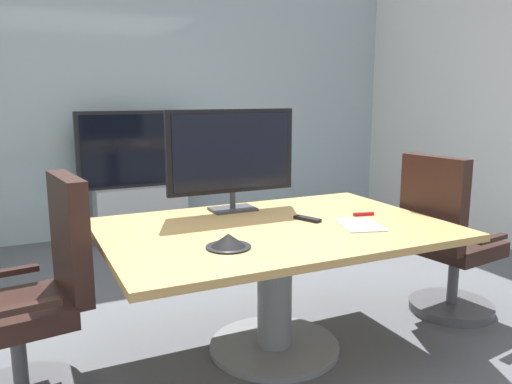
{
  "coord_description": "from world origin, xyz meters",
  "views": [
    {
      "loc": [
        -1.2,
        -2.54,
        1.47
      ],
      "look_at": [
        0.08,
        0.16,
        0.89
      ],
      "focal_mm": 35.73,
      "sensor_mm": 36.0,
      "label": 1
    }
  ],
  "objects_px": {
    "tv_monitor": "(232,154)",
    "office_chair_left": "(37,309)",
    "conference_table": "(275,256)",
    "wall_display_unit": "(140,197)",
    "conference_phone": "(228,241)",
    "remote_control": "(307,219)",
    "office_chair_right": "(447,249)"
  },
  "relations": [
    {
      "from": "office_chair_right",
      "to": "wall_display_unit",
      "type": "relative_size",
      "value": 0.83
    },
    {
      "from": "office_chair_left",
      "to": "tv_monitor",
      "type": "distance_m",
      "value": 1.41
    },
    {
      "from": "office_chair_right",
      "to": "conference_phone",
      "type": "height_order",
      "value": "office_chair_right"
    },
    {
      "from": "office_chair_right",
      "to": "remote_control",
      "type": "height_order",
      "value": "office_chair_right"
    },
    {
      "from": "office_chair_right",
      "to": "tv_monitor",
      "type": "bearing_deg",
      "value": 59.59
    },
    {
      "from": "tv_monitor",
      "to": "remote_control",
      "type": "relative_size",
      "value": 4.94
    },
    {
      "from": "conference_table",
      "to": "remote_control",
      "type": "distance_m",
      "value": 0.3
    },
    {
      "from": "conference_phone",
      "to": "wall_display_unit",
      "type": "bearing_deg",
      "value": 85.57
    },
    {
      "from": "office_chair_left",
      "to": "tv_monitor",
      "type": "height_order",
      "value": "tv_monitor"
    },
    {
      "from": "office_chair_left",
      "to": "remote_control",
      "type": "relative_size",
      "value": 6.41
    },
    {
      "from": "office_chair_left",
      "to": "wall_display_unit",
      "type": "relative_size",
      "value": 0.83
    },
    {
      "from": "conference_table",
      "to": "wall_display_unit",
      "type": "bearing_deg",
      "value": 93.67
    },
    {
      "from": "office_chair_right",
      "to": "wall_display_unit",
      "type": "bearing_deg",
      "value": 19.56
    },
    {
      "from": "office_chair_left",
      "to": "office_chair_right",
      "type": "xyz_separation_m",
      "value": [
        2.5,
        -0.13,
        0.0
      ]
    },
    {
      "from": "tv_monitor",
      "to": "office_chair_left",
      "type": "bearing_deg",
      "value": -161.11
    },
    {
      "from": "conference_phone",
      "to": "conference_table",
      "type": "bearing_deg",
      "value": 34.34
    },
    {
      "from": "office_chair_left",
      "to": "conference_phone",
      "type": "xyz_separation_m",
      "value": [
        0.86,
        -0.33,
        0.32
      ]
    },
    {
      "from": "remote_control",
      "to": "office_chair_left",
      "type": "bearing_deg",
      "value": 156.37
    },
    {
      "from": "wall_display_unit",
      "to": "remote_control",
      "type": "bearing_deg",
      "value": -81.29
    },
    {
      "from": "conference_table",
      "to": "conference_phone",
      "type": "xyz_separation_m",
      "value": [
        -0.39,
        -0.27,
        0.21
      ]
    },
    {
      "from": "conference_table",
      "to": "tv_monitor",
      "type": "bearing_deg",
      "value": 97.62
    },
    {
      "from": "office_chair_left",
      "to": "tv_monitor",
      "type": "xyz_separation_m",
      "value": [
        1.19,
        0.41,
        0.65
      ]
    },
    {
      "from": "office_chair_right",
      "to": "remote_control",
      "type": "relative_size",
      "value": 6.41
    },
    {
      "from": "tv_monitor",
      "to": "wall_display_unit",
      "type": "height_order",
      "value": "tv_monitor"
    },
    {
      "from": "tv_monitor",
      "to": "wall_display_unit",
      "type": "xyz_separation_m",
      "value": [
        -0.11,
        2.17,
        -0.66
      ]
    },
    {
      "from": "conference_table",
      "to": "office_chair_right",
      "type": "height_order",
      "value": "office_chair_right"
    },
    {
      "from": "wall_display_unit",
      "to": "conference_table",
      "type": "bearing_deg",
      "value": -86.33
    },
    {
      "from": "remote_control",
      "to": "wall_display_unit",
      "type": "bearing_deg",
      "value": 76.29
    },
    {
      "from": "office_chair_left",
      "to": "wall_display_unit",
      "type": "bearing_deg",
      "value": 149.55
    },
    {
      "from": "conference_table",
      "to": "conference_phone",
      "type": "relative_size",
      "value": 8.6
    },
    {
      "from": "office_chair_left",
      "to": "conference_table",
      "type": "bearing_deg",
      "value": 79.41
    },
    {
      "from": "office_chair_right",
      "to": "conference_phone",
      "type": "relative_size",
      "value": 4.95
    }
  ]
}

